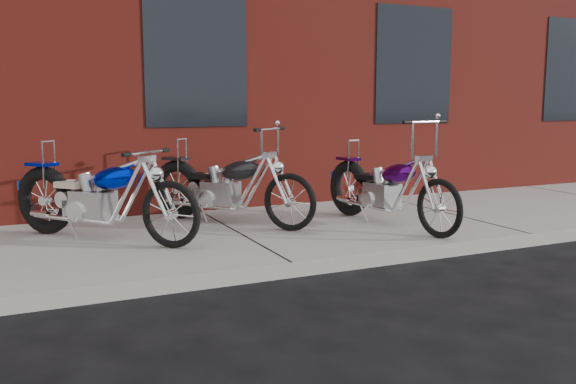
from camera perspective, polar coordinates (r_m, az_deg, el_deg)
name	(u,v)px	position (r m, az deg, el deg)	size (l,w,h in m)	color
ground	(292,278)	(5.74, 0.37, -8.05)	(120.00, 120.00, 0.00)	black
sidewalk	(237,238)	(7.07, -4.79, -4.32)	(22.00, 3.00, 0.15)	gray
chopper_purple	(387,191)	(7.44, 9.23, 0.06)	(0.58, 2.28, 1.28)	black
chopper_blue	(100,200)	(6.83, -17.20, -0.75)	(1.69, 1.88, 1.05)	black
chopper_third	(226,190)	(7.46, -5.78, 0.23)	(1.48, 1.95, 1.19)	black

